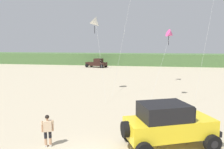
# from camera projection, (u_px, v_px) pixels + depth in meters

# --- Properties ---
(dune_ridge) EXTENTS (90.00, 7.39, 2.82)m
(dune_ridge) POSITION_uv_depth(u_px,v_px,m) (147.00, 59.00, 55.35)
(dune_ridge) COLOR #4C703D
(dune_ridge) RESTS_ON ground_plane
(jeep) EXTENTS (5.00, 3.89, 2.26)m
(jeep) POSITION_uv_depth(u_px,v_px,m) (168.00, 124.00, 11.11)
(jeep) COLOR yellow
(jeep) RESTS_ON ground_plane
(person_watching) EXTENTS (0.58, 0.42, 1.67)m
(person_watching) POSITION_uv_depth(u_px,v_px,m) (48.00, 129.00, 11.12)
(person_watching) COLOR tan
(person_watching) RESTS_ON ground_plane
(distant_pickup) EXTENTS (4.92, 3.35, 1.98)m
(distant_pickup) POSITION_uv_depth(u_px,v_px,m) (97.00, 63.00, 49.77)
(distant_pickup) COLOR black
(distant_pickup) RESTS_ON ground_plane
(kite_white_parafoil) EXTENTS (2.47, 5.82, 6.52)m
(kite_white_parafoil) POSITION_uv_depth(u_px,v_px,m) (170.00, 34.00, 20.14)
(kite_white_parafoil) COLOR #E04C93
(kite_white_parafoil) RESTS_ON ground_plane
(kite_blue_swept) EXTENTS (2.58, 4.94, 8.04)m
(kite_blue_swept) POSITION_uv_depth(u_px,v_px,m) (96.00, 23.00, 22.75)
(kite_blue_swept) COLOR white
(kite_blue_swept) RESTS_ON ground_plane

